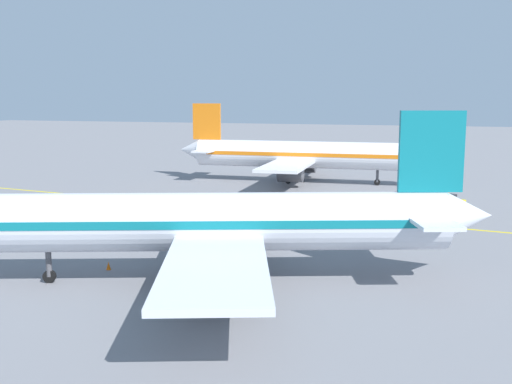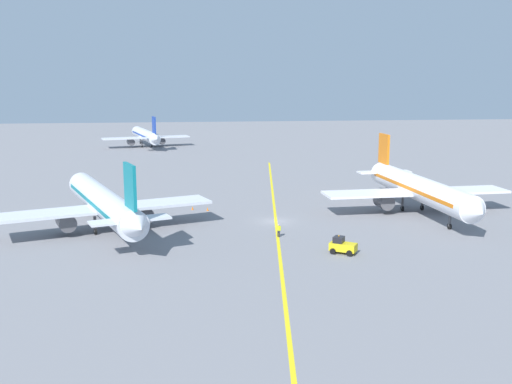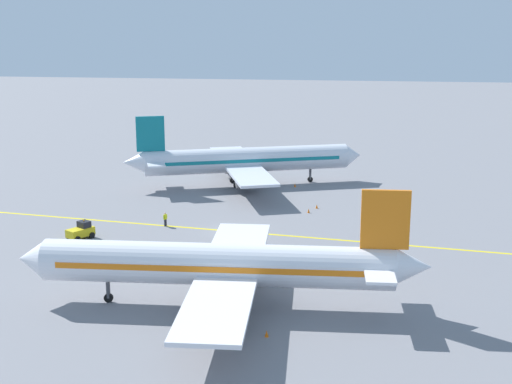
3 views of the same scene
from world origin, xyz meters
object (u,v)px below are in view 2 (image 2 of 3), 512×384
Objects in this scene: airplane_distant_taxiing at (146,135)px; traffic_cone_far_edge at (113,216)px; airplane_adjacent_stand at (418,189)px; airplane_at_gate at (104,203)px; baggage_tug_white at (342,246)px; traffic_cone_by_wingtip at (208,209)px; traffic_cone_near_nose at (192,208)px; ground_crew_worker at (279,230)px; traffic_cone_mid_apron at (439,204)px.

traffic_cone_far_edge is (0.26, -92.37, -3.06)m from airplane_distant_taxiing.
traffic_cone_far_edge is (-44.66, 2.55, -3.43)m from airplane_adjacent_stand.
airplane_at_gate is 31.76m from baggage_tug_white.
airplane_adjacent_stand is at bearing -3.27° from traffic_cone_far_edge.
airplane_distant_taxiing is at bearing 115.32° from airplane_adjacent_stand.
airplane_adjacent_stand is at bearing 6.27° from airplane_at_gate.
traffic_cone_by_wingtip is 1.00× the size of traffic_cone_far_edge.
airplane_at_gate is 62.64× the size of traffic_cone_near_nose.
ground_crew_worker is (22.20, -6.14, -2.80)m from airplane_at_gate.
airplane_adjacent_stand is 105.01m from airplane_distant_taxiing.
airplane_at_gate is 0.97× the size of airplane_adjacent_stand.
baggage_tug_white is 6.06× the size of traffic_cone_far_edge.
airplane_distant_taxiing is 108.33m from ground_crew_worker.
ground_crew_worker is 3.05× the size of traffic_cone_by_wingtip.
airplane_distant_taxiing is 57.45× the size of traffic_cone_by_wingtip.
airplane_adjacent_stand is 64.58× the size of traffic_cone_mid_apron.
airplane_adjacent_stand reaches higher than traffic_cone_by_wingtip.
traffic_cone_near_nose is (-10.50, 17.41, -0.63)m from ground_crew_worker.
traffic_cone_far_edge is (-11.47, -3.79, 0.00)m from traffic_cone_near_nose.
traffic_cone_by_wingtip is (-30.92, 5.43, -3.43)m from airplane_adjacent_stand.
traffic_cone_mid_apron is (38.69, -1.83, 0.00)m from traffic_cone_near_nose.
traffic_cone_mid_apron is (28.20, 15.58, -0.63)m from ground_crew_worker.
traffic_cone_near_nose and traffic_cone_far_edge have the same top height.
traffic_cone_by_wingtip is at bearing 170.04° from airplane_adjacent_stand.
traffic_cone_near_nose is 1.00× the size of traffic_cone_mid_apron.
traffic_cone_mid_apron is 1.00× the size of traffic_cone_by_wingtip.
airplane_adjacent_stand is 25.54m from baggage_tug_white.
traffic_cone_near_nose is 1.00× the size of traffic_cone_by_wingtip.
traffic_cone_mid_apron is at bearing 10.61° from airplane_at_gate.
airplane_at_gate is 99.86m from airplane_distant_taxiing.
traffic_cone_by_wingtip is at bearing 116.51° from ground_crew_worker.
traffic_cone_far_edge is at bearing 142.21° from baggage_tug_white.
ground_crew_worker is 3.05× the size of traffic_cone_near_nose.
traffic_cone_mid_apron is at bearing 39.28° from airplane_adjacent_stand.
ground_crew_worker is at bearing -58.92° from traffic_cone_near_nose.
traffic_cone_near_nose is at bearing 158.07° from traffic_cone_by_wingtip.
traffic_cone_mid_apron is at bearing -2.71° from traffic_cone_near_nose.
traffic_cone_near_nose is (-33.18, 6.34, -3.43)m from airplane_adjacent_stand.
airplane_distant_taxiing is 90.63m from traffic_cone_by_wingtip.
traffic_cone_far_edge is (-21.97, 13.63, -0.63)m from ground_crew_worker.
traffic_cone_mid_apron and traffic_cone_far_edge have the same top height.
airplane_distant_taxiing is 89.41m from traffic_cone_near_nose.
traffic_cone_by_wingtip is (-8.23, 16.50, -0.63)m from ground_crew_worker.
traffic_cone_mid_apron is at bearing -60.85° from airplane_distant_taxiing.
airplane_distant_taxiing is (-0.03, 99.86, -0.37)m from airplane_at_gate.
ground_crew_worker is at bearing -31.81° from traffic_cone_far_edge.
traffic_cone_far_edge is (-28.02, 21.73, -0.63)m from baggage_tug_white.
traffic_cone_far_edge is at bearing 176.73° from airplane_adjacent_stand.
airplane_adjacent_stand is 64.58× the size of traffic_cone_far_edge.
airplane_adjacent_stand is 7.91m from traffic_cone_mid_apron.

